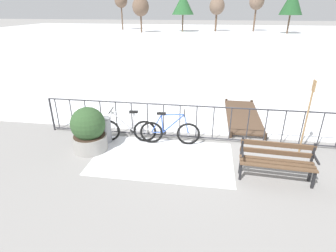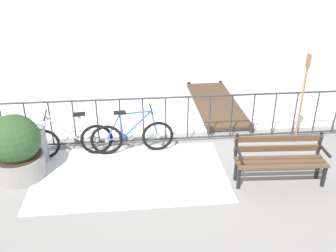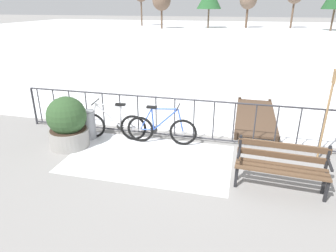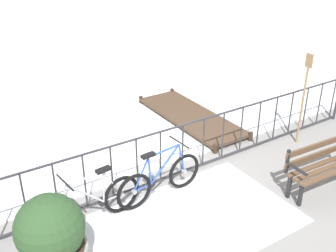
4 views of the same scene
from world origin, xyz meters
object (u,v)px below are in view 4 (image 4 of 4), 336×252
at_px(bicycle_near_railing, 160,179).
at_px(bicycle_second, 93,205).
at_px(planter_with_shrub, 51,239).
at_px(oar_upright, 304,94).
at_px(park_bench, 324,162).
at_px(trash_bin, 58,223).

distance_m(bicycle_near_railing, bicycle_second, 1.24).
height_order(planter_with_shrub, oar_upright, oar_upright).
distance_m(planter_with_shrub, oar_upright, 5.71).
relative_size(park_bench, trash_bin, 2.22).
bearing_deg(planter_with_shrub, bicycle_near_railing, 17.83).
bearing_deg(trash_bin, planter_with_shrub, -114.60).
distance_m(planter_with_shrub, trash_bin, 0.62).
distance_m(bicycle_second, trash_bin, 0.61).
xyz_separation_m(bicycle_near_railing, oar_upright, (3.55, 0.06, 0.77)).
bearing_deg(bicycle_near_railing, trash_bin, -175.58).
distance_m(bicycle_second, planter_with_shrub, 1.08).
height_order(trash_bin, oar_upright, oar_upright).
distance_m(park_bench, planter_with_shrub, 4.74).
relative_size(bicycle_second, park_bench, 1.05).
relative_size(park_bench, planter_with_shrub, 1.33).
bearing_deg(bicycle_near_railing, park_bench, -26.42).
xyz_separation_m(bicycle_second, oar_upright, (4.79, 0.10, 0.77)).
bearing_deg(oar_upright, bicycle_second, -178.84).
bearing_deg(oar_upright, bicycle_near_railing, -178.99).
xyz_separation_m(bicycle_near_railing, bicycle_second, (-1.24, -0.03, 0.00)).
height_order(bicycle_near_railing, planter_with_shrub, planter_with_shrub).
relative_size(trash_bin, oar_upright, 0.37).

